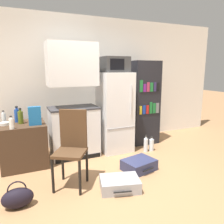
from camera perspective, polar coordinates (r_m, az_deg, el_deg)
name	(u,v)px	position (r m, az deg, el deg)	size (l,w,h in m)	color
ground_plane	(125,184)	(3.28, 3.48, -18.25)	(24.00, 24.00, 0.00)	#A3754C
wall_back	(92,82)	(4.78, -5.26, 7.87)	(6.40, 0.10, 2.67)	white
side_table	(24,144)	(3.99, -22.05, -7.87)	(0.71, 0.68, 0.72)	#422D1E
kitchen_hutch	(73,105)	(4.02, -10.09, 1.76)	(0.88, 0.54, 2.06)	white
refrigerator	(115,112)	(4.29, 0.72, -0.04)	(0.59, 0.62, 1.54)	white
microwave	(115,65)	(4.21, 0.76, 12.30)	(0.48, 0.40, 0.29)	#333333
bookshelf	(145,103)	(4.73, 8.54, 2.32)	(0.59, 0.36, 1.77)	black
bottle_ketchup_red	(33,116)	(3.97, -20.03, -0.99)	(0.07, 0.07, 0.22)	#AD1914
bottle_milk_white	(11,123)	(3.58, -24.79, -2.74)	(0.07, 0.07, 0.20)	white
bottle_olive_oil	(21,117)	(3.87, -22.78, -1.24)	(0.08, 0.08, 0.26)	#566619
bottle_clear_short	(4,118)	(4.07, -26.44, -1.31)	(0.07, 0.07, 0.20)	silver
bottle_blue_soda	(17,115)	(4.01, -23.55, -0.82)	(0.09, 0.09, 0.27)	#1E47A3
bowl	(5,124)	(3.91, -26.24, -2.72)	(0.16, 0.16, 0.04)	silver
cereal_box	(35,116)	(3.68, -19.53, -0.97)	(0.19, 0.07, 0.30)	#1E66A8
chair	(72,142)	(3.09, -10.42, -7.66)	(0.55, 0.55, 1.06)	black
suitcase_large_flat	(139,165)	(3.65, 7.04, -13.53)	(0.56, 0.48, 0.17)	navy
suitcase_small_flat	(120,184)	(3.11, 2.04, -18.24)	(0.60, 0.49, 0.16)	#99999E
handbag	(18,198)	(2.97, -23.43, -19.86)	(0.36, 0.20, 0.33)	black
water_bottle_front	(146,145)	(4.39, 8.82, -8.43)	(0.08, 0.08, 0.34)	silver
water_bottle_middle	(152,145)	(4.46, 10.28, -8.39)	(0.09, 0.09, 0.30)	silver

